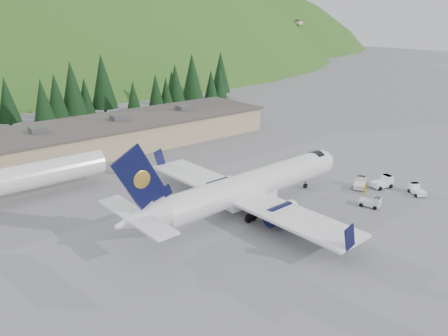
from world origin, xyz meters
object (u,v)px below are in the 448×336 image
baggage_tug_b (383,182)px  terminal_building (95,137)px  baggage_tug_c (416,190)px  ramp_worker (365,189)px  second_airliner (1,181)px  baggage_tug_a (360,183)px  baggage_tug_d (372,202)px  airliner (247,188)px

baggage_tug_b → terminal_building: (-25.07, 44.62, 1.85)m
baggage_tug_c → ramp_worker: 7.47m
second_airliner → terminal_building: size_ratio=0.39×
baggage_tug_a → ramp_worker: bearing=-157.9°
baggage_tug_a → baggage_tug_d: bearing=-158.7°
airliner → baggage_tug_a: airliner is taller
second_airliner → baggage_tug_a: bearing=-32.3°
second_airliner → baggage_tug_b: bearing=-32.5°
baggage_tug_a → baggage_tug_c: (4.13, -6.51, -0.06)m
baggage_tug_c → ramp_worker: bearing=84.0°
baggage_tug_a → baggage_tug_b: baggage_tug_b is taller
baggage_tug_b → baggage_tug_d: (-7.58, -3.02, -0.13)m
airliner → second_airliner: size_ratio=1.31×
baggage_tug_a → baggage_tug_d: size_ratio=1.11×
second_airliner → ramp_worker: size_ratio=16.19×
second_airliner → baggage_tug_b: second_airliner is taller
airliner → baggage_tug_d: (13.53, -9.61, -2.54)m
second_airliner → terminal_building: 25.55m
airliner → ramp_worker: airliner is taller
second_airliner → baggage_tug_b: (44.99, -28.62, -2.55)m
airliner → baggage_tug_b: 22.25m
baggage_tug_b → baggage_tug_c: 4.68m
terminal_building → airliner: bearing=-84.1°
terminal_building → ramp_worker: size_ratio=41.80×
airliner → baggage_tug_d: 16.79m
second_airliner → baggage_tug_a: 49.91m
airliner → baggage_tug_c: airliner is taller
airliner → baggage_tug_c: bearing=-28.1°
baggage_tug_c → ramp_worker: size_ratio=1.77×
second_airliner → baggage_tug_b: 53.38m
baggage_tug_c → terminal_building: (-26.35, 49.12, 1.98)m
terminal_building → ramp_worker: 49.07m
second_airliner → baggage_tug_d: size_ratio=9.29×
baggage_tug_c → baggage_tug_d: 8.99m
airliner → terminal_building: 38.24m
baggage_tug_c → ramp_worker: (-5.93, 4.54, 0.20)m
airliner → terminal_building: (-3.96, 38.03, -0.56)m
ramp_worker → baggage_tug_d: bearing=34.7°
baggage_tug_d → ramp_worker: bearing=119.0°
airliner → ramp_worker: (16.47, -6.55, -2.33)m
baggage_tug_a → baggage_tug_d: baggage_tug_a is taller
airliner → terminal_building: bearing=94.2°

